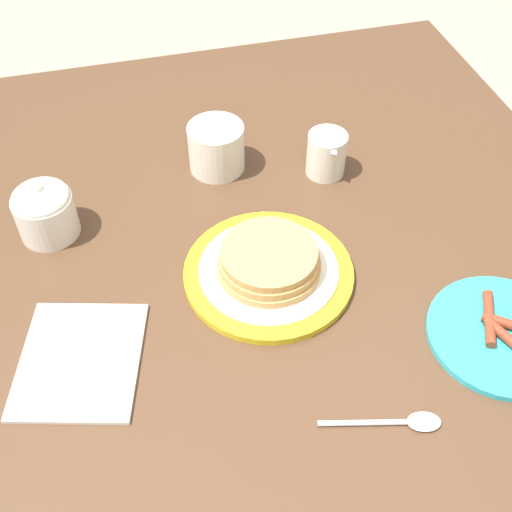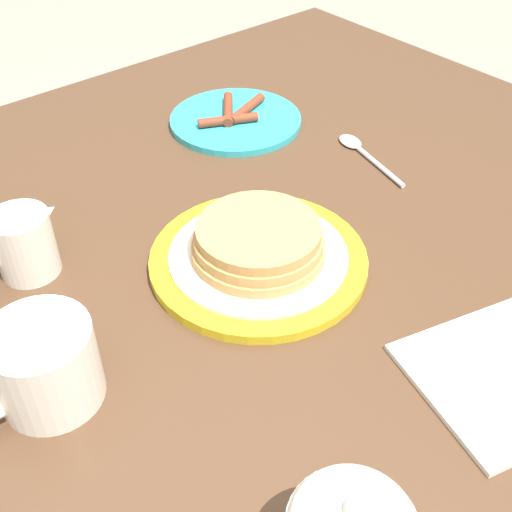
# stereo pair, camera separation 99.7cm
# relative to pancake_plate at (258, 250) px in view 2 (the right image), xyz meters

# --- Properties ---
(dining_table) EXTENTS (1.27, 1.07, 0.77)m
(dining_table) POSITION_rel_pancake_plate_xyz_m (0.01, -0.02, -0.14)
(dining_table) COLOR #4C3321
(dining_table) RESTS_ON ground_plane
(pancake_plate) EXTENTS (0.25, 0.25, 0.05)m
(pancake_plate) POSITION_rel_pancake_plate_xyz_m (0.00, 0.00, 0.00)
(pancake_plate) COLOR gold
(pancake_plate) RESTS_ON dining_table
(side_plate_bacon) EXTENTS (0.20, 0.20, 0.02)m
(side_plate_bacon) POSITION_rel_pancake_plate_xyz_m (-0.18, -0.27, -0.01)
(side_plate_bacon) COLOR #2DADBC
(side_plate_bacon) RESTS_ON dining_table
(coffee_mug) EXTENTS (0.12, 0.09, 0.08)m
(coffee_mug) POSITION_rel_pancake_plate_xyz_m (0.26, 0.02, 0.02)
(coffee_mug) COLOR silver
(coffee_mug) RESTS_ON dining_table
(creamer_pitcher) EXTENTS (0.10, 0.07, 0.08)m
(creamer_pitcher) POSITION_rel_pancake_plate_xyz_m (0.20, -0.16, 0.02)
(creamer_pitcher) COLOR silver
(creamer_pitcher) RESTS_ON dining_table
(napkin) EXTENTS (0.22, 0.20, 0.01)m
(napkin) POSITION_rel_pancake_plate_xyz_m (-0.08, 0.28, -0.02)
(napkin) COLOR silver
(napkin) RESTS_ON dining_table
(spoon) EXTENTS (0.05, 0.15, 0.01)m
(spoon) POSITION_rel_pancake_plate_xyz_m (-0.27, -0.09, -0.02)
(spoon) COLOR silver
(spoon) RESTS_ON dining_table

